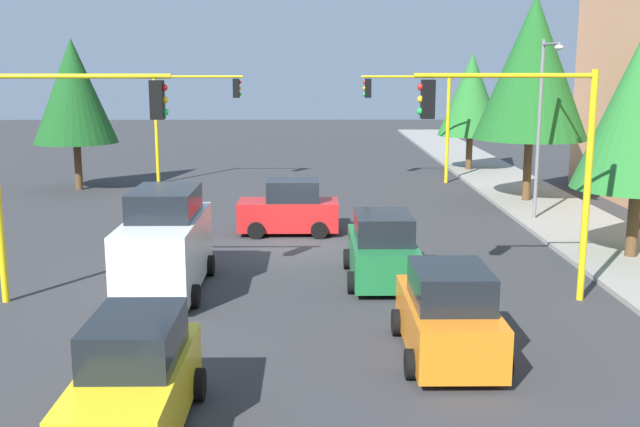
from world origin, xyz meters
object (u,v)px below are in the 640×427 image
traffic_signal_near_right (64,141)px  tree_roadside_mid (533,68)px  tree_roadside_far (471,95)px  car_yellow (135,382)px  street_lamp_curbside (543,111)px  delivery_van_white (165,244)px  tree_opposite_side (74,91)px  traffic_signal_far_right (191,106)px  car_orange (448,315)px  car_green (382,250)px  car_red (289,209)px  traffic_signal_far_left (413,106)px  traffic_signal_near_left (521,140)px

traffic_signal_near_right → tree_roadside_mid: tree_roadside_mid is taller
tree_roadside_mid → tree_roadside_far: 10.13m
car_yellow → traffic_signal_near_right: bearing=-155.5°
street_lamp_curbside → delivery_van_white: 15.66m
traffic_signal_near_right → tree_opposite_side: size_ratio=0.81×
traffic_signal_far_right → street_lamp_curbside: 18.16m
tree_roadside_mid → car_orange: size_ratio=2.29×
tree_roadside_mid → delivery_van_white: size_ratio=1.88×
car_green → car_orange: (5.69, 0.85, -0.00)m
car_green → car_red: size_ratio=1.12×
traffic_signal_far_left → car_yellow: (27.14, -8.17, -3.07)m
tree_opposite_side → delivery_van_white: tree_opposite_side is taller
car_orange → car_green: bearing=-171.5°
traffic_signal_far_left → car_orange: traffic_signal_far_left is taller
traffic_signal_far_right → car_yellow: bearing=6.7°
traffic_signal_near_right → car_orange: 10.37m
traffic_signal_far_left → street_lamp_curbside: (10.39, 3.51, 0.38)m
traffic_signal_near_left → street_lamp_curbside: street_lamp_curbside is taller
street_lamp_curbside → car_red: 10.28m
traffic_signal_far_right → tree_opposite_side: (2.00, -5.31, 0.83)m
tree_roadside_far → car_yellow: (31.14, -11.98, -3.49)m
traffic_signal_far_left → car_red: size_ratio=1.55×
delivery_van_white → car_red: bearing=155.7°
tree_roadside_mid → tree_opposite_side: size_ratio=1.23×
traffic_signal_far_right → traffic_signal_far_left: (0.00, 11.37, -0.00)m
traffic_signal_near_right → tree_roadside_mid: 21.13m
traffic_signal_far_right → tree_opposite_side: size_ratio=0.77×
traffic_signal_near_right → traffic_signal_far_left: 23.03m
traffic_signal_far_right → delivery_van_white: size_ratio=1.17×
traffic_signal_near_left → car_red: traffic_signal_near_left is taller
traffic_signal_near_right → car_green: 9.03m
traffic_signal_near_right → street_lamp_curbside: street_lamp_curbside is taller
traffic_signal_near_right → traffic_signal_near_left: 11.47m
traffic_signal_far_right → car_green: size_ratio=1.38×
traffic_signal_near_left → tree_roadside_mid: 14.74m
car_yellow → car_orange: (-3.30, 5.80, 0.00)m
tree_roadside_mid → car_orange: (17.84, -6.68, -5.03)m
car_red → car_green: bearing=24.6°
traffic_signal_near_right → tree_roadside_far: bearing=147.6°
traffic_signal_near_left → car_red: size_ratio=1.64×
tree_roadside_mid → traffic_signal_near_right: bearing=-48.3°
tree_roadside_mid → delivery_van_white: (13.00, -13.51, -4.64)m
tree_roadside_far → car_yellow: bearing=-21.0°
tree_roadside_mid → car_green: 15.15m
car_red → car_yellow: same height
traffic_signal_near_right → car_orange: bearing=67.0°
traffic_signal_far_right → car_green: bearing=24.2°
tree_roadside_mid → car_yellow: bearing=-30.6°
traffic_signal_far_left → delivery_van_white: 21.28m
car_green → delivery_van_white: bearing=-81.9°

